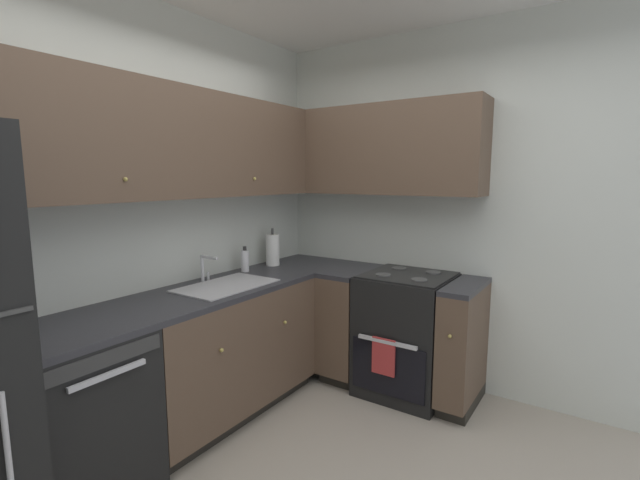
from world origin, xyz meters
TOP-DOWN VIEW (x-y plane):
  - wall_back at (0.00, 1.46)m, footprint 3.52×0.05m
  - wall_right at (1.73, 0.00)m, footprint 0.05×2.98m
  - dishwasher at (-0.54, 1.14)m, footprint 0.60×0.63m
  - lower_cabinets_back at (0.43, 1.14)m, footprint 1.35×0.62m
  - countertop_back at (0.43, 1.14)m, footprint 2.55×0.60m
  - lower_cabinets_right at (1.41, 0.33)m, footprint 0.62×1.14m
  - countertop_right at (1.41, 0.33)m, footprint 0.60×1.14m
  - oven_range at (1.43, 0.22)m, footprint 0.68×0.62m
  - upper_cabinets_back at (0.27, 1.28)m, footprint 2.23×0.34m
  - upper_cabinets_right at (1.55, 0.59)m, footprint 0.32×1.69m
  - sink at (0.46, 1.11)m, footprint 0.64×0.40m
  - faucet at (0.47, 1.32)m, footprint 0.07×0.16m
  - soap_bottle at (0.87, 1.32)m, footprint 0.06×0.06m
  - paper_towel_roll at (1.17, 1.30)m, footprint 0.11×0.11m

SIDE VIEW (x-z plane):
  - dishwasher at x=-0.54m, z-range 0.00..0.86m
  - lower_cabinets_back at x=0.43m, z-range 0.00..0.86m
  - lower_cabinets_right at x=1.41m, z-range 0.00..0.86m
  - oven_range at x=1.43m, z-range -0.07..0.97m
  - sink at x=0.46m, z-range 0.80..0.90m
  - countertop_back at x=0.43m, z-range 0.85..0.89m
  - countertop_right at x=1.41m, z-range 0.85..0.89m
  - soap_bottle at x=0.87m, z-range 0.88..1.07m
  - faucet at x=0.47m, z-range 0.91..1.10m
  - paper_towel_roll at x=1.17m, z-range 0.86..1.18m
  - wall_back at x=0.00m, z-range 0.00..2.69m
  - wall_right at x=1.73m, z-range 0.00..2.69m
  - upper_cabinets_back at x=0.27m, z-range 1.48..2.15m
  - upper_cabinets_right at x=1.55m, z-range 1.48..2.15m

